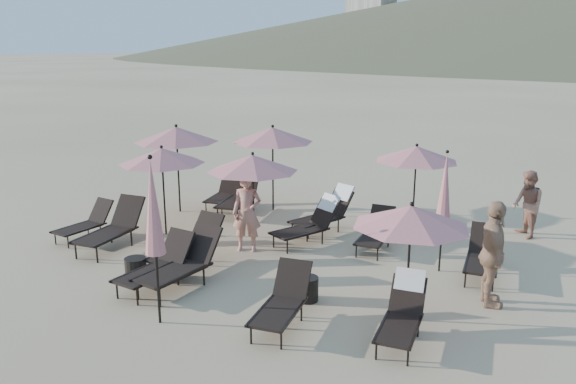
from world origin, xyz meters
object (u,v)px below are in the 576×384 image
Objects in this scene: umbrella_open_2 at (411,216)px; umbrella_open_5 at (176,135)px; lounger_7 at (239,196)px; lounger_10 at (376,232)px; umbrella_open_4 at (416,154)px; lounger_11 at (483,255)px; lounger_8 at (326,211)px; lounger_6 at (224,193)px; beachgoer_c at (493,254)px; side_table_0 at (136,268)px; umbrella_closed_1 at (445,188)px; umbrella_open_3 at (273,135)px; umbrella_closed_0 at (153,208)px; lounger_12 at (158,265)px; lounger_0 at (86,222)px; lounger_3 at (182,263)px; lounger_2 at (189,246)px; lounger_5 at (403,312)px; lounger_1 at (112,227)px; umbrella_open_0 at (162,156)px; beachgoer_a at (247,213)px; beachgoer_b at (528,204)px; side_table_1 at (307,289)px; lounger_4 at (283,301)px; umbrella_open_1 at (253,163)px; lounger_9 at (310,222)px.

umbrella_open_2 is 0.84× the size of umbrella_open_5.
lounger_7 is at bearing 30.67° from umbrella_open_5.
umbrella_open_4 reaches higher than lounger_10.
lounger_8 is at bearing 158.35° from lounger_11.
lounger_6 is 8.32m from beachgoer_c.
umbrella_closed_1 is at bearing 39.17° from side_table_0.
umbrella_open_3 is at bearing 164.03° from umbrella_closed_1.
umbrella_closed_0 is at bearing -75.77° from lounger_6.
umbrella_open_2 is 8.13m from umbrella_open_5.
lounger_12 is 6.70m from umbrella_open_4.
lounger_0 is 6.82m from lounger_10.
lounger_3 reaches higher than lounger_10.
umbrella_open_5 is at bearing 125.91° from side_table_0.
lounger_0 is 3.31m from lounger_2.
lounger_5 is 4.22m from umbrella_closed_0.
umbrella_open_5 reaches higher than lounger_1.
lounger_12 is at bearing -160.97° from umbrella_open_2.
umbrella_open_0 is (-3.05, -2.48, 1.42)m from lounger_8.
lounger_8 is at bearing 41.10° from beachgoer_a.
lounger_12 is at bearing -112.38° from umbrella_open_4.
lounger_3 is at bearing -53.04° from lounger_2.
lounger_7 is at bearing -108.50° from beachgoer_b.
lounger_11 reaches higher than side_table_1.
umbrella_open_1 is (-2.77, 2.65, 1.52)m from lounger_4.
lounger_6 is at bearing 160.92° from lounger_11.
lounger_7 is at bearing -162.74° from umbrella_open_4.
lounger_4 is 2.55m from umbrella_closed_0.
umbrella_open_1 is (2.79, -2.05, 1.54)m from lounger_6.
umbrella_open_5 is (-4.37, 0.03, 1.65)m from lounger_9.
beachgoer_a reaches higher than lounger_2.
umbrella_open_0 reaches higher than lounger_1.
lounger_5 is 3.76× the size of side_table_0.
umbrella_open_1 is at bearing -55.73° from lounger_6.
lounger_10 is (2.62, 3.24, -0.06)m from lounger_2.
lounger_7 is 4.32× the size of side_table_1.
umbrella_closed_0 reaches higher than side_table_1.
lounger_11 is at bearing 39.84° from lounger_3.
lounger_5 is at bearing -7.56° from side_table_1.
lounger_3 is 1.15× the size of lounger_10.
beachgoer_b is (4.10, 2.43, 0.29)m from lounger_8.
lounger_4 is at bearing -171.19° from lounger_5.
side_table_0 is at bearing -117.87° from umbrella_open_4.
lounger_9 is (-3.63, 2.85, 0.05)m from lounger_5.
umbrella_open_2 is 4.65× the size of side_table_1.
lounger_0 is at bearing -91.97° from beachgoer_b.
lounger_0 is at bearing -134.18° from umbrella_open_0.
lounger_2 is 4.16m from lounger_10.
umbrella_open_2 is 4.09m from umbrella_closed_0.
beachgoer_b is at bearing 24.78° from umbrella_open_4.
lounger_1 is 1.21× the size of lounger_6.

